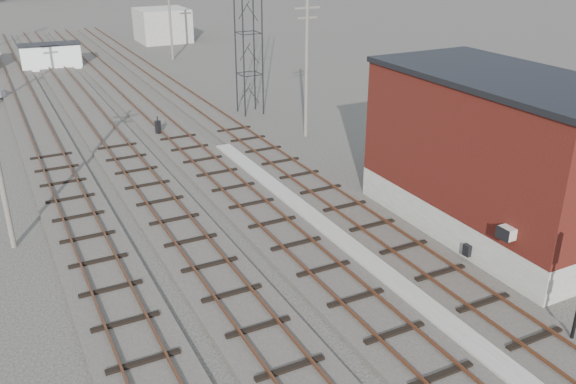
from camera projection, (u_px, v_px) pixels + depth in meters
ground at (108, 62)px, 64.79m from camera, size 320.00×320.00×0.00m
track_right at (196, 104)px, 48.61m from camera, size 3.20×90.00×0.39m
track_mid_right at (146, 110)px, 46.94m from camera, size 3.20×90.00×0.39m
track_mid_left at (93, 117)px, 45.27m from camera, size 3.20×90.00×0.39m
track_left at (36, 124)px, 43.60m from camera, size 3.20×90.00×0.39m
platform_curb at (337, 238)px, 27.31m from camera, size 0.90×28.00×0.26m
brick_building at (497, 154)px, 27.22m from camera, size 6.54×12.20×7.22m
lattice_tower at (248, 11)px, 43.67m from camera, size 1.60×1.60×15.00m
utility_pole_right_a at (306, 65)px, 39.43m from camera, size 1.80×0.24×9.00m
utility_pole_right_b at (170, 14)px, 63.98m from camera, size 1.80×0.24×9.00m
shed_right at (162, 25)px, 75.95m from camera, size 6.00×6.00×4.00m
switch_stand at (158, 127)px, 41.09m from camera, size 0.39×0.39×1.29m
site_trailer at (51, 56)px, 61.27m from camera, size 6.06×3.05×2.47m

